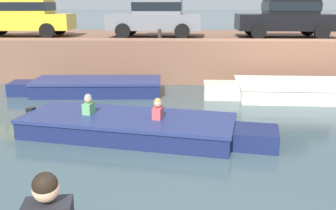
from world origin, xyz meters
The scene contains 10 objects.
ground_plane centered at (0.00, 5.57, 0.00)m, with size 400.00×400.00×0.00m, color #3D5156.
far_quay_wall centered at (0.00, 14.14, 0.83)m, with size 60.00×6.00×1.66m, color brown.
far_wall_coping centered at (0.00, 11.26, 1.70)m, with size 60.00×0.24×0.08m, color #9F6C52.
boat_moored_west_navy centered at (-3.40, 9.51, 0.26)m, with size 5.18×1.90×0.51m.
boat_moored_central_cream centered at (4.11, 9.20, 0.26)m, with size 6.87×2.42×0.52m.
motorboat_passing centered at (-1.36, 5.31, 0.24)m, with size 6.02×2.74×0.96m.
car_leftmost_yellow centered at (-6.96, 12.89, 2.51)m, with size 4.27×2.16×1.54m.
car_left_inner_grey centered at (-1.38, 12.89, 2.51)m, with size 3.87×2.07×1.54m.
car_centre_black centered at (3.98, 12.89, 2.51)m, with size 3.96×2.05×1.54m.
mooring_bollard_mid centered at (-1.16, 11.39, 1.90)m, with size 0.15×0.15×0.45m.
Camera 1 is at (-0.36, -2.94, 3.01)m, focal length 40.00 mm.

